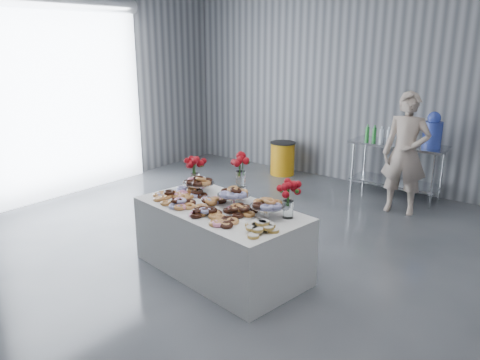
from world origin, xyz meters
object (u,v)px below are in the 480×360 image
object	(u,v)px
person	(405,154)
display_table	(221,239)
prep_table	(397,160)
trash_barrel	(283,158)
water_jug	(433,132)

from	to	relation	value
person	display_table	bearing A→B (deg)	-115.57
prep_table	trash_barrel	xyz separation A→B (m)	(-2.20, -0.00, -0.30)
prep_table	trash_barrel	world-z (taller)	prep_table
display_table	prep_table	size ratio (longest dim) A/B	1.27
prep_table	water_jug	bearing A→B (deg)	-0.00
prep_table	trash_barrel	distance (m)	2.22
display_table	water_jug	xyz separation A→B (m)	(1.09, 3.75, 0.77)
display_table	trash_barrel	size ratio (longest dim) A/B	3.00
person	trash_barrel	bearing A→B (deg)	156.60
trash_barrel	person	bearing A→B (deg)	-14.30
water_jug	trash_barrel	world-z (taller)	water_jug
display_table	trash_barrel	distance (m)	4.08
display_table	prep_table	bearing A→B (deg)	81.09
display_table	person	bearing A→B (deg)	73.52
display_table	person	distance (m)	3.28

